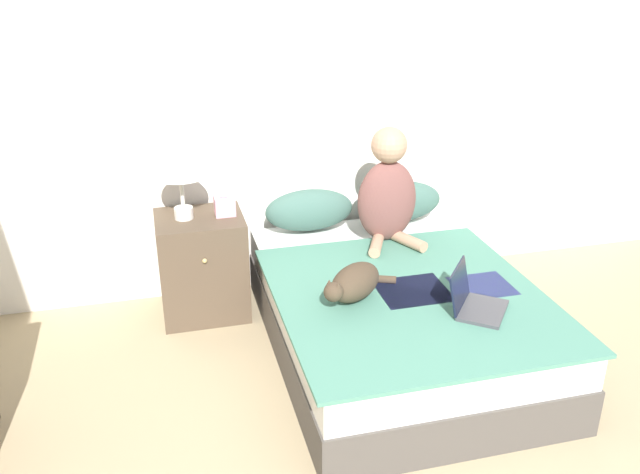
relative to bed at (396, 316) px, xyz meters
The scene contains 10 objects.
wall_back 1.48m from the bed, 98.97° to the left, with size 5.46×0.05×2.55m.
bed is the anchor object (origin of this frame).
pillow_near 0.94m from the bed, 110.74° to the left, with size 0.57×0.24×0.27m.
pillow_far 0.94m from the bed, 69.30° to the left, with size 0.57×0.24×0.27m.
person_sitting 0.77m from the bed, 77.58° to the left, with size 0.38×0.37×0.72m.
cat_tabby 0.47m from the bed, 153.80° to the right, with size 0.47×0.37×0.19m.
laptop_open 0.56m from the bed, 58.30° to the right, with size 0.39×0.39×0.23m.
nightstand 1.25m from the bed, 144.38° to the left, with size 0.53×0.47×0.65m.
table_lamp 1.52m from the bed, 146.39° to the left, with size 0.29×0.29×0.46m.
tissue_box 1.22m from the bed, 139.37° to the left, with size 0.12×0.12×0.14m.
Camera 1 is at (-1.09, -0.84, 2.18)m, focal length 38.00 mm.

